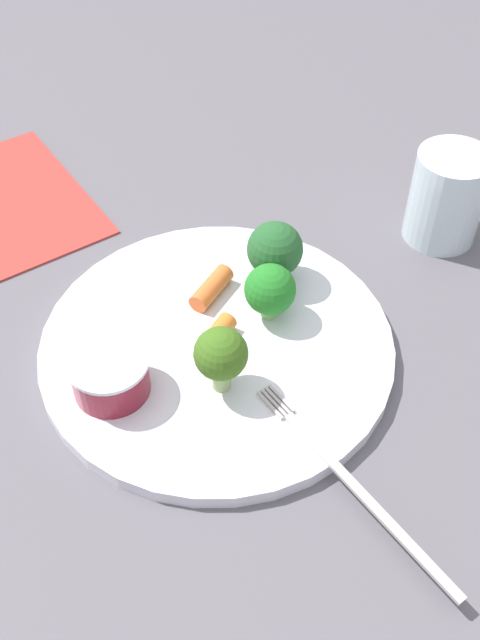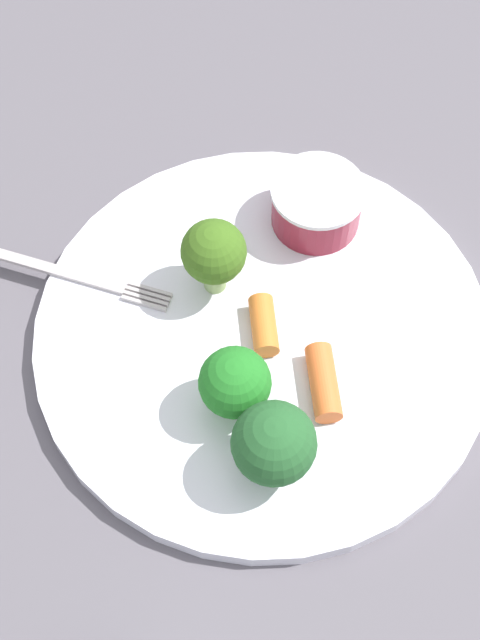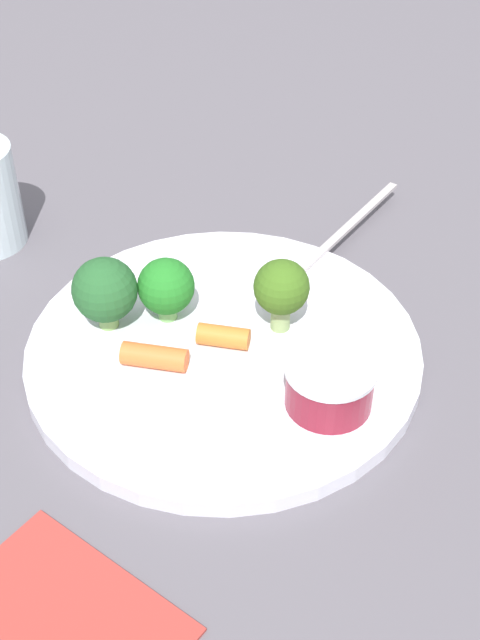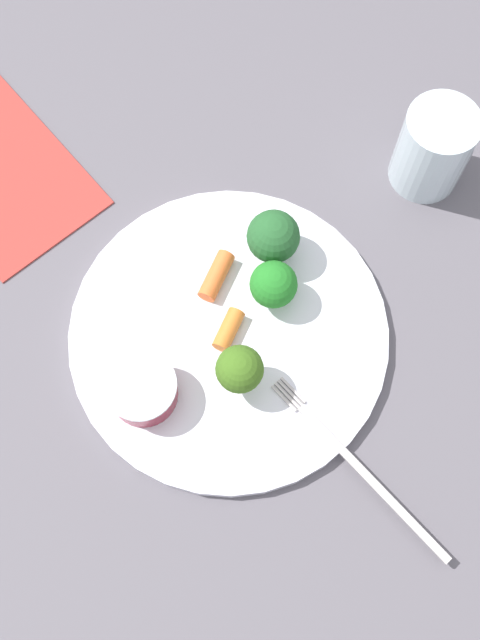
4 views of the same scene
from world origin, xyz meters
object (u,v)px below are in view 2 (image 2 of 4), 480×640
Objects in this scene: broccoli_floret_0 at (235,383)px; broccoli_floret_2 at (274,444)px; carrot_stick_0 at (266,323)px; fork at (28,262)px; plate at (263,336)px; broccoli_floret_1 at (219,249)px; carrot_stick_1 at (328,379)px; sauce_cup at (317,204)px.

broccoli_floret_2 reaches higher than broccoli_floret_0.
fork is (0.13, 0.08, -0.01)m from carrot_stick_0.
broccoli_floret_1 is at bearing -5.27° from plate.
fork is at bearing 6.67° from broccoli_floret_2.
broccoli_floret_2 reaches higher than plate.
carrot_stick_0 is 0.21× the size of fork.
plate is 0.01m from carrot_stick_0.
broccoli_floret_0 is at bearing 144.77° from broccoli_floret_1.
carrot_stick_0 is (0.00, -0.00, 0.01)m from plate.
carrot_stick_0 reaches higher than fork.
broccoli_floret_2 reaches higher than carrot_stick_1.
carrot_stick_1 is (0.01, -0.06, -0.02)m from broccoli_floret_2.
carrot_stick_0 is at bearing -149.29° from fork.
broccoli_floret_1 is 0.05m from carrot_stick_0.
carrot_stick_1 is 0.26× the size of fork.
sauce_cup is 0.08m from carrot_stick_0.
broccoli_floret_0 is 0.06m from carrot_stick_1.
broccoli_floret_1 reaches higher than carrot_stick_1.
carrot_stick_0 is (-0.04, 0.00, -0.03)m from broccoli_floret_1.
fork is (0.18, 0.08, -0.01)m from carrot_stick_1.
broccoli_floret_2 is (-0.06, 0.05, 0.04)m from plate.
fork is (0.09, 0.15, -0.01)m from sauce_cup.
carrot_stick_0 is at bearing -39.99° from broccoli_floret_2.
fork is (0.13, 0.07, 0.01)m from plate.
sauce_cup is 1.63× the size of carrot_stick_0.
sauce_cup reaches higher than carrot_stick_1.
fork is at bearing 23.68° from carrot_stick_1.
broccoli_floret_1 reaches higher than broccoli_floret_0.
broccoli_floret_0 is at bearing 118.16° from carrot_stick_0.
plate is 6.17× the size of carrot_stick_1.
broccoli_floret_0 reaches higher than sauce_cup.
broccoli_floret_1 reaches higher than carrot_stick_0.
sauce_cup is at bearing -64.01° from carrot_stick_0.
sauce_cup reaches higher than carrot_stick_0.
carrot_stick_0 is 0.15m from fork.
carrot_stick_0 is at bearing -61.84° from broccoli_floret_0.
broccoli_floret_2 is (-0.10, 0.13, 0.01)m from sauce_cup.
carrot_stick_1 is at bearing 139.48° from sauce_cup.
broccoli_floret_2 is at bearing 140.01° from carrot_stick_0.
plate is at bearing 115.69° from sauce_cup.
broccoli_floret_1 is at bearing -137.70° from fork.
broccoli_floret_2 is 0.20m from fork.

